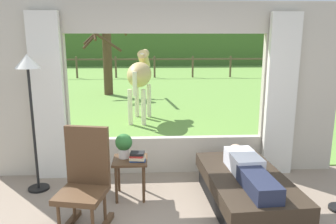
% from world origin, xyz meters
% --- Properties ---
extents(back_wall_with_window, '(5.20, 0.12, 2.55)m').
position_xyz_m(back_wall_with_window, '(0.00, 2.26, 1.25)').
color(back_wall_with_window, '#BCB29E').
rests_on(back_wall_with_window, ground_plane).
extents(curtain_panel_left, '(0.44, 0.10, 2.40)m').
position_xyz_m(curtain_panel_left, '(-1.69, 2.12, 1.20)').
color(curtain_panel_left, silver).
rests_on(curtain_panel_left, ground_plane).
extents(curtain_panel_right, '(0.44, 0.10, 2.40)m').
position_xyz_m(curtain_panel_right, '(1.69, 2.12, 1.20)').
color(curtain_panel_right, silver).
rests_on(curtain_panel_right, ground_plane).
extents(outdoor_pasture_lawn, '(36.00, 21.68, 0.02)m').
position_xyz_m(outdoor_pasture_lawn, '(0.00, 13.16, 0.01)').
color(outdoor_pasture_lawn, olive).
rests_on(outdoor_pasture_lawn, ground_plane).
extents(distant_hill_ridge, '(36.00, 2.00, 2.40)m').
position_xyz_m(distant_hill_ridge, '(0.00, 23.00, 1.20)').
color(distant_hill_ridge, '#42642A').
rests_on(distant_hill_ridge, ground_plane).
extents(recliner_sofa, '(1.00, 1.75, 0.42)m').
position_xyz_m(recliner_sofa, '(0.91, 1.08, 0.22)').
color(recliner_sofa, black).
rests_on(recliner_sofa, ground_plane).
extents(reclining_person, '(0.37, 1.44, 0.22)m').
position_xyz_m(reclining_person, '(0.91, 1.03, 0.52)').
color(reclining_person, silver).
rests_on(reclining_person, recliner_sofa).
extents(rocking_chair, '(0.59, 0.76, 1.12)m').
position_xyz_m(rocking_chair, '(-0.95, 0.74, 0.55)').
color(rocking_chair, '#4C331E').
rests_on(rocking_chair, ground_plane).
extents(side_table, '(0.44, 0.44, 0.52)m').
position_xyz_m(side_table, '(-0.51, 1.43, 0.43)').
color(side_table, '#4C331E').
rests_on(side_table, ground_plane).
extents(potted_plant, '(0.22, 0.22, 0.32)m').
position_xyz_m(potted_plant, '(-0.59, 1.49, 0.70)').
color(potted_plant, silver).
rests_on(potted_plant, side_table).
extents(book_stack, '(0.21, 0.18, 0.11)m').
position_xyz_m(book_stack, '(-0.41, 1.36, 0.57)').
color(book_stack, '#23478C').
rests_on(book_stack, side_table).
extents(floor_lamp_left, '(0.32, 0.32, 1.84)m').
position_xyz_m(floor_lamp_left, '(-1.79, 1.71, 1.49)').
color(floor_lamp_left, black).
rests_on(floor_lamp_left, ground_plane).
extents(horse, '(0.74, 1.82, 1.73)m').
position_xyz_m(horse, '(-0.48, 5.55, 1.16)').
color(horse, tan).
rests_on(horse, outdoor_pasture_lawn).
extents(pasture_tree, '(1.54, 1.66, 2.88)m').
position_xyz_m(pasture_tree, '(-1.78, 9.45, 1.41)').
color(pasture_tree, '#4C3823').
rests_on(pasture_tree, outdoor_pasture_lawn).
extents(pasture_fence_line, '(16.10, 0.10, 1.10)m').
position_xyz_m(pasture_fence_line, '(0.00, 14.68, 0.74)').
color(pasture_fence_line, brown).
rests_on(pasture_fence_line, outdoor_pasture_lawn).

